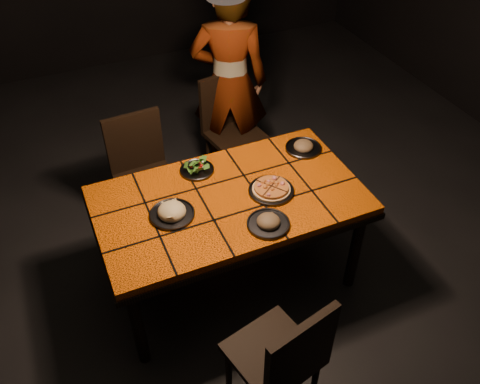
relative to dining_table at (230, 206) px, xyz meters
name	(u,v)px	position (x,y,z in m)	size (l,w,h in m)	color
room_shell	(228,86)	(0.00, 0.00, 0.83)	(6.04, 7.04, 3.08)	black
dining_table	(230,206)	(0.00, 0.00, 0.00)	(1.62, 0.92, 0.75)	#EF5E07
chair_near	(285,357)	(-0.11, -0.96, -0.15)	(0.49, 0.49, 0.91)	black
chair_far_left	(142,167)	(-0.36, 0.79, -0.15)	(0.43, 0.43, 0.90)	black
chair_far_right	(230,123)	(0.44, 1.05, -0.15)	(0.48, 0.48, 0.91)	black
diner	(229,83)	(0.48, 1.16, 0.15)	(0.60, 0.39, 1.64)	brown
plate_pizza	(271,189)	(0.25, -0.06, 0.10)	(0.32, 0.32, 0.04)	#3D3C42
plate_pasta	(172,212)	(-0.37, -0.02, 0.10)	(0.26, 0.26, 0.09)	#3D3C42
plate_salad	(197,168)	(-0.10, 0.31, 0.10)	(0.22, 0.22, 0.07)	#3D3C42
plate_mushroom_a	(268,222)	(0.11, -0.31, 0.10)	(0.25, 0.25, 0.08)	#3D3C42
plate_mushroom_b	(304,146)	(0.64, 0.25, 0.10)	(0.24, 0.24, 0.08)	#3D3C42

